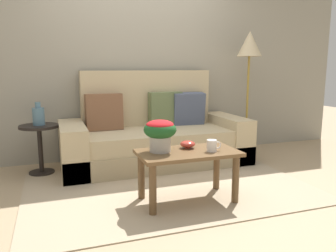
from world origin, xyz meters
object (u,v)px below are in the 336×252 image
Objects in this scene: coffee_table at (188,161)px; floor_lamp at (249,52)px; couch at (154,137)px; table_vase at (39,116)px; coffee_mug at (212,146)px; side_table at (40,140)px; potted_plant at (160,132)px; snack_bowl at (188,144)px.

coffee_table is 2.23m from floor_lamp.
floor_lamp is (1.37, 0.06, 1.06)m from couch.
couch reaches higher than coffee_table.
coffee_table is at bearing -137.14° from floor_lamp.
couch is at bearing -0.17° from table_vase.
coffee_mug is at bearing -22.28° from coffee_table.
couch is 4.02× the size of side_table.
potted_plant is at bearing -104.58° from couch.
potted_plant reaches higher than coffee_table.
snack_bowl is at bearing -138.59° from floor_lamp.
coffee_table is 1.58× the size of side_table.
floor_lamp is at bearing 41.41° from snack_bowl.
snack_bowl is at bearing -42.47° from table_vase.
coffee_table is 3.46× the size of table_vase.
floor_lamp reaches higher than snack_bowl.
coffee_table is 6.46× the size of snack_bowl.
coffee_mug is at bearing -49.20° from snack_bowl.
side_table is 0.34× the size of floor_lamp.
potted_plant is 0.47m from coffee_mug.
floor_lamp reaches higher than table_vase.
coffee_table is 0.37m from potted_plant.
floor_lamp is (2.71, 0.06, 1.01)m from side_table.
couch is 1.74m from floor_lamp.
floor_lamp is 5.88× the size of potted_plant.
side_table is at bearing -178.76° from floor_lamp.
coffee_table is at bearing 157.72° from coffee_mug.
potted_plant is (-0.24, 0.06, 0.27)m from coffee_table.
coffee_table is at bearing -110.96° from snack_bowl.
potted_plant is 1.59m from table_vase.
snack_bowl is at bearing -91.93° from couch.
couch is at bearing -0.11° from side_table.
side_table is 2.19× the size of table_vase.
side_table is at bearing 179.89° from couch.
side_table is at bearing 136.83° from coffee_mug.
couch is 1.35× the size of floor_lamp.
couch is 7.92× the size of potted_plant.
floor_lamp is 6.53× the size of table_vase.
side_table is (-1.26, 1.29, 0.01)m from coffee_table.
coffee_mug is (1.46, -1.37, 0.13)m from side_table.
potted_plant is 2.09× the size of coffee_mug.
coffee_table is 0.17m from snack_bowl.
side_table is at bearing 129.95° from potted_plant.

